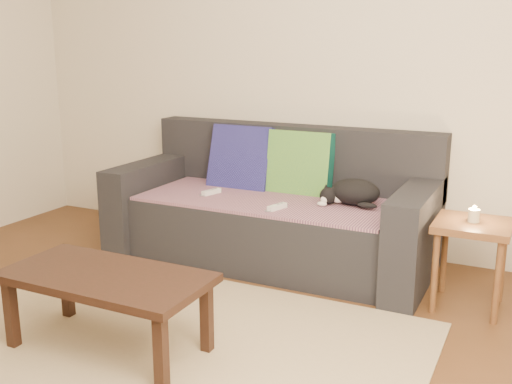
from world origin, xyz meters
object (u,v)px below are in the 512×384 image
at_px(wii_remote_a, 211,192).
at_px(side_table, 472,237).
at_px(wii_remote_b, 277,207).
at_px(coffee_table, 106,283).
at_px(cat, 353,192).
at_px(sofa, 274,214).

distance_m(wii_remote_a, side_table, 1.68).
bearing_deg(wii_remote_b, side_table, -70.00).
relative_size(wii_remote_b, coffee_table, 0.15).
height_order(wii_remote_a, coffee_table, wii_remote_a).
bearing_deg(coffee_table, cat, 64.47).
height_order(sofa, wii_remote_a, sofa).
bearing_deg(side_table, sofa, 169.25).
xyz_separation_m(cat, coffee_table, (-0.71, -1.49, -0.18)).
bearing_deg(wii_remote_a, side_table, -76.77).
xyz_separation_m(sofa, cat, (0.54, -0.00, 0.21)).
bearing_deg(wii_remote_b, wii_remote_a, 90.93).
xyz_separation_m(sofa, side_table, (1.28, -0.24, 0.09)).
xyz_separation_m(sofa, coffee_table, (-0.17, -1.50, 0.03)).
relative_size(cat, coffee_table, 0.40).
xyz_separation_m(sofa, wii_remote_a, (-0.39, -0.15, 0.15)).
bearing_deg(coffee_table, sofa, 83.41).
xyz_separation_m(side_table, coffee_table, (-1.46, -1.25, -0.06)).
distance_m(sofa, coffee_table, 1.51).
relative_size(sofa, coffee_table, 2.16).
relative_size(wii_remote_a, wii_remote_b, 1.00).
bearing_deg(cat, wii_remote_b, -131.25).
xyz_separation_m(cat, side_table, (0.74, -0.24, -0.11)).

